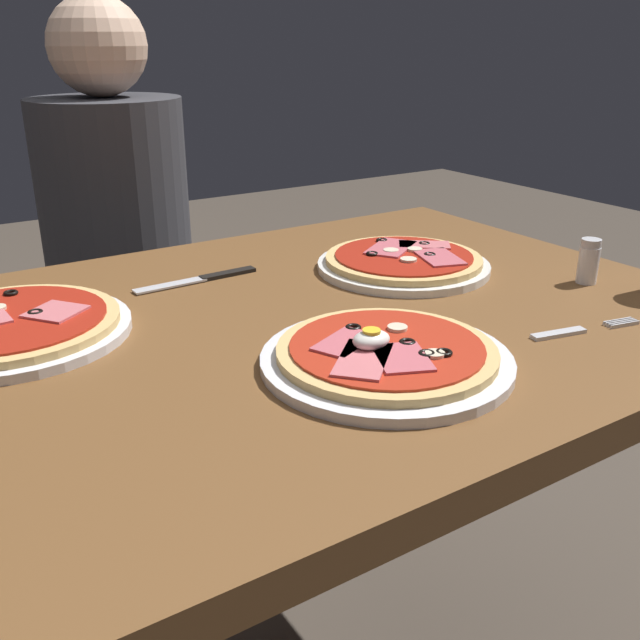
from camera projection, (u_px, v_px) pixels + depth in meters
The scene contains 8 objects.
dining_table at pixel (256, 408), 0.95m from camera, with size 1.26×0.80×0.76m.
pizza_foreground at pixel (386, 356), 0.79m from camera, with size 0.28×0.28×0.05m.
pizza_across_left at pixel (10, 327), 0.87m from camera, with size 0.29×0.29×0.03m.
pizza_across_right at pixel (404, 262), 1.12m from camera, with size 0.27×0.27×0.03m.
fork at pixel (577, 330), 0.88m from camera, with size 0.16×0.05×0.00m.
knife at pixel (205, 278), 1.07m from camera, with size 0.20×0.02×0.01m.
salt_shaker at pixel (589, 261), 1.05m from camera, with size 0.03×0.03×0.07m.
diner_person at pixel (124, 288), 1.63m from camera, with size 0.32×0.32×1.18m.
Camera 1 is at (-0.38, -0.75, 1.10)m, focal length 39.90 mm.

